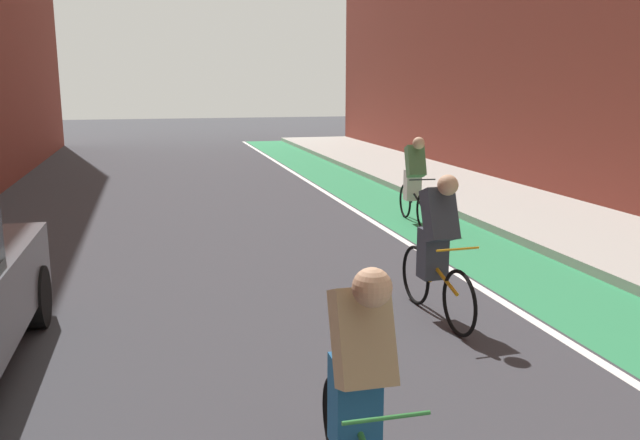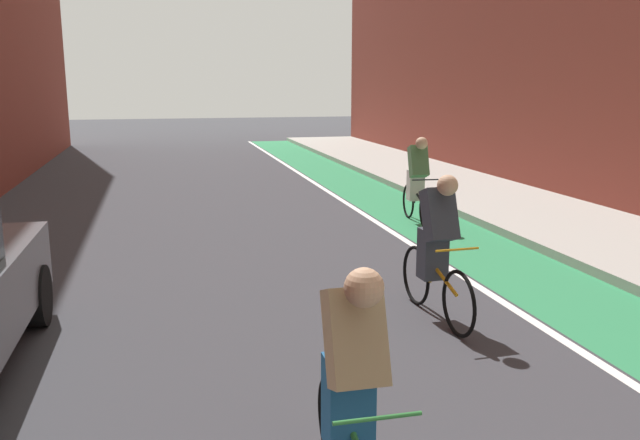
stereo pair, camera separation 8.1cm
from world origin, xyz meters
name	(u,v)px [view 1 (the left image)]	position (x,y,z in m)	size (l,w,h in m)	color
ground_plane	(252,274)	(0.00, 14.56, 0.00)	(81.64, 81.64, 0.00)	#38383D
bike_lane_paint	(437,229)	(3.62, 16.56, 0.00)	(1.60, 37.11, 0.00)	#2D8451
lane_divider_stripe	(389,232)	(2.72, 16.56, 0.00)	(0.12, 37.11, 0.00)	white
sidewalk_right	(551,219)	(5.92, 16.56, 0.07)	(3.00, 37.11, 0.14)	#A8A59E
cyclist_mid	(360,383)	(-0.14, 9.34, 0.84)	(0.48, 1.68, 1.60)	black
cyclist_trailing	(437,247)	(1.71, 12.35, 0.81)	(0.48, 1.75, 1.63)	black
cyclist_far	(414,180)	(3.40, 17.13, 0.81)	(0.48, 1.71, 1.61)	black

